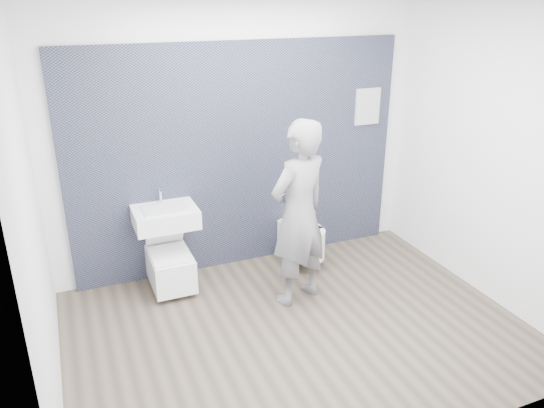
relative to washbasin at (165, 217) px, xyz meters
name	(u,v)px	position (x,y,z in m)	size (l,w,h in m)	color
ground	(297,329)	(0.89, -1.21, -0.78)	(4.00, 4.00, 0.00)	brown
room_shell	(301,143)	(0.89, -1.21, 0.96)	(4.00, 4.00, 4.00)	silver
tile_wall	(243,259)	(0.89, 0.26, -0.78)	(3.60, 0.06, 2.40)	black
washbasin	(165,217)	(0.00, 0.00, 0.00)	(0.62, 0.46, 0.46)	white
toilet_square	(170,267)	(0.00, -0.06, -0.53)	(0.41, 0.59, 0.73)	white
toilet_rounded	(304,240)	(1.48, -0.08, -0.49)	(0.37, 0.62, 0.34)	white
info_placard	(359,239)	(2.39, 0.22, -0.78)	(0.30, 0.03, 0.40)	white
visitor	(299,214)	(1.11, -0.72, 0.13)	(0.66, 0.43, 1.81)	slate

